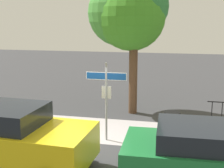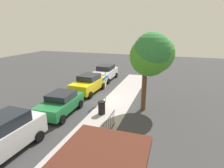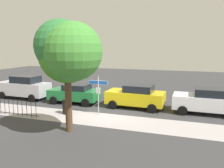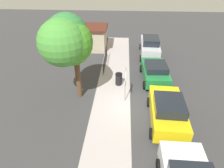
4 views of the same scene
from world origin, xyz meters
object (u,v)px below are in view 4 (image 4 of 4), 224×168
object	(u,v)px
street_sign	(125,79)
utility_shed	(95,37)
car_yellow	(167,111)
car_silver	(150,46)
trash_bin	(119,79)
car_green	(155,71)
shade_tree	(66,41)

from	to	relation	value
street_sign	utility_shed	xyz separation A→B (m)	(9.69, 3.40, -0.50)
car_yellow	utility_shed	distance (m)	13.11
car_silver	utility_shed	world-z (taller)	utility_shed
street_sign	car_silver	distance (m)	8.46
street_sign	trash_bin	bearing A→B (deg)	13.01
car_silver	trash_bin	xyz separation A→B (m)	(-5.89, 2.99, -0.51)
street_sign	car_green	size ratio (longest dim) A/B	0.65
shade_tree	car_yellow	world-z (taller)	shade_tree
car_green	car_silver	bearing A→B (deg)	-2.70
street_sign	car_yellow	distance (m)	3.35
car_silver	utility_shed	bearing A→B (deg)	76.98
shade_tree	car_green	bearing A→B (deg)	-64.63
utility_shed	trash_bin	bearing A→B (deg)	-158.94
car_yellow	car_green	distance (m)	5.03
shade_tree	trash_bin	distance (m)	5.39
car_yellow	utility_shed	xyz separation A→B (m)	(11.68, 5.94, 0.37)
shade_tree	utility_shed	xyz separation A→B (m)	(9.57, -0.30, -3.06)
trash_bin	shade_tree	bearing A→B (deg)	122.40
trash_bin	car_silver	bearing A→B (deg)	-26.89
car_yellow	car_green	world-z (taller)	car_yellow
shade_tree	utility_shed	distance (m)	10.05
shade_tree	car_green	size ratio (longest dim) A/B	1.45
street_sign	car_green	world-z (taller)	street_sign
car_yellow	trash_bin	xyz separation A→B (m)	(4.15, 3.04, -0.40)
utility_shed	car_silver	bearing A→B (deg)	-105.59
street_sign	car_green	xyz separation A→B (m)	(3.03, -2.42, -0.95)
street_sign	utility_shed	world-z (taller)	street_sign
shade_tree	car_silver	xyz separation A→B (m)	(7.92, -6.19, -3.31)
shade_tree	car_green	world-z (taller)	shade_tree
car_green	trash_bin	xyz separation A→B (m)	(-0.87, 2.92, -0.32)
shade_tree	trash_bin	size ratio (longest dim) A/B	6.04
trash_bin	car_yellow	bearing A→B (deg)	-143.78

